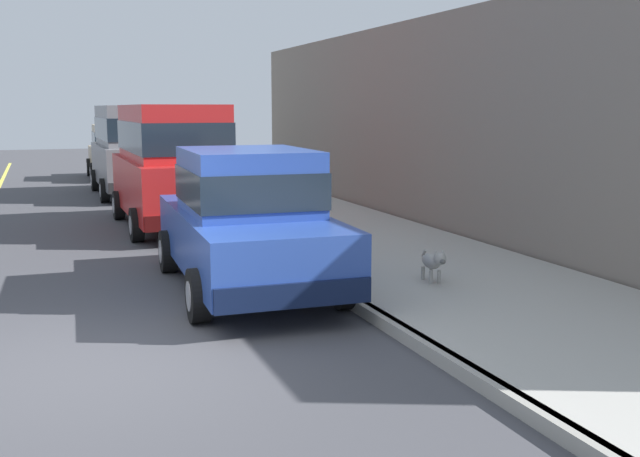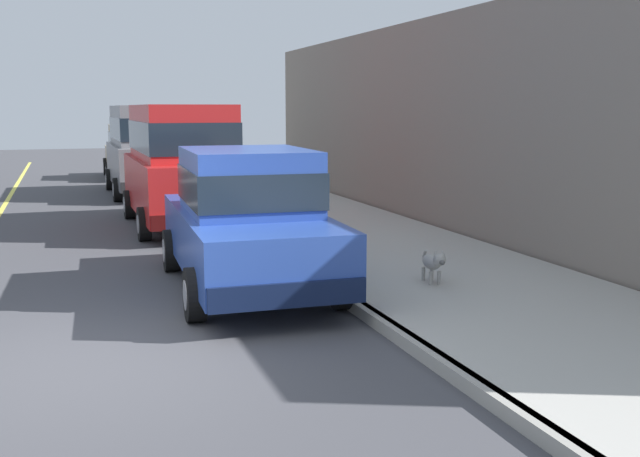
{
  "view_description": "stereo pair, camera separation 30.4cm",
  "coord_description": "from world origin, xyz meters",
  "px_view_note": "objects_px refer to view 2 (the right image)",
  "views": [
    {
      "loc": [
        -0.35,
        -7.05,
        2.46
      ],
      "look_at": [
        3.14,
        2.08,
        0.85
      ],
      "focal_mm": 41.22,
      "sensor_mm": 36.0,
      "label": 1
    },
    {
      "loc": [
        -0.06,
        -7.16,
        2.46
      ],
      "look_at": [
        3.14,
        2.08,
        0.85
      ],
      "focal_mm": 41.22,
      "sensor_mm": 36.0,
      "label": 2
    }
  ],
  "objects_px": {
    "car_red_van": "(181,160)",
    "car_grey_van": "(146,146)",
    "car_tan_hatchback": "(132,150)",
    "car_blue_sedan": "(247,218)",
    "dog_grey": "(433,262)"
  },
  "relations": [
    {
      "from": "dog_grey",
      "to": "car_blue_sedan",
      "type": "bearing_deg",
      "value": 154.8
    },
    {
      "from": "dog_grey",
      "to": "car_tan_hatchback",
      "type": "bearing_deg",
      "value": 97.18
    },
    {
      "from": "car_grey_van",
      "to": "car_red_van",
      "type": "bearing_deg",
      "value": -89.37
    },
    {
      "from": "car_red_van",
      "to": "car_grey_van",
      "type": "bearing_deg",
      "value": 90.63
    },
    {
      "from": "dog_grey",
      "to": "car_red_van",
      "type": "bearing_deg",
      "value": 108.69
    },
    {
      "from": "car_blue_sedan",
      "to": "car_red_van",
      "type": "distance_m",
      "value": 5.75
    },
    {
      "from": "car_red_van",
      "to": "car_grey_van",
      "type": "distance_m",
      "value": 6.14
    },
    {
      "from": "car_red_van",
      "to": "car_grey_van",
      "type": "height_order",
      "value": "same"
    },
    {
      "from": "car_blue_sedan",
      "to": "car_tan_hatchback",
      "type": "xyz_separation_m",
      "value": [
        -0.03,
        17.22,
        -0.01
      ]
    },
    {
      "from": "car_blue_sedan",
      "to": "car_grey_van",
      "type": "relative_size",
      "value": 0.95
    },
    {
      "from": "car_blue_sedan",
      "to": "car_grey_van",
      "type": "distance_m",
      "value": 11.88
    },
    {
      "from": "car_grey_van",
      "to": "car_tan_hatchback",
      "type": "relative_size",
      "value": 1.29
    },
    {
      "from": "car_tan_hatchback",
      "to": "dog_grey",
      "type": "bearing_deg",
      "value": -82.82
    },
    {
      "from": "car_blue_sedan",
      "to": "car_red_van",
      "type": "relative_size",
      "value": 0.95
    },
    {
      "from": "car_tan_hatchback",
      "to": "dog_grey",
      "type": "distance_m",
      "value": 18.44
    }
  ]
}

